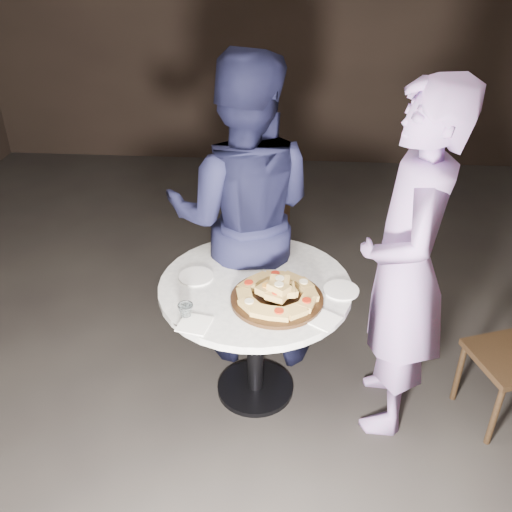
{
  "coord_description": "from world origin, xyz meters",
  "views": [
    {
      "loc": [
        0.1,
        -2.17,
        2.31
      ],
      "look_at": [
        -0.07,
        0.19,
        0.84
      ],
      "focal_mm": 40.0,
      "sensor_mm": 36.0,
      "label": 1
    }
  ],
  "objects_px": {
    "serving_board": "(277,299)",
    "diner_navy": "(243,215)",
    "focaccia_pile": "(278,292)",
    "chair_far": "(255,235)",
    "table": "(255,305)",
    "water_glass": "(186,311)",
    "diner_teal": "(405,270)"
  },
  "relations": [
    {
      "from": "table",
      "to": "chair_far",
      "type": "bearing_deg",
      "value": 94.25
    },
    {
      "from": "chair_far",
      "to": "diner_navy",
      "type": "xyz_separation_m",
      "value": [
        -0.03,
        -0.5,
        0.41
      ]
    },
    {
      "from": "diner_teal",
      "to": "diner_navy",
      "type": "bearing_deg",
      "value": -117.24
    },
    {
      "from": "water_glass",
      "to": "diner_navy",
      "type": "height_order",
      "value": "diner_navy"
    },
    {
      "from": "water_glass",
      "to": "chair_far",
      "type": "distance_m",
      "value": 1.25
    },
    {
      "from": "table",
      "to": "serving_board",
      "type": "distance_m",
      "value": 0.23
    },
    {
      "from": "serving_board",
      "to": "diner_navy",
      "type": "distance_m",
      "value": 0.6
    },
    {
      "from": "focaccia_pile",
      "to": "water_glass",
      "type": "distance_m",
      "value": 0.44
    },
    {
      "from": "water_glass",
      "to": "chair_far",
      "type": "xyz_separation_m",
      "value": [
        0.22,
        1.2,
        -0.28
      ]
    },
    {
      "from": "focaccia_pile",
      "to": "water_glass",
      "type": "height_order",
      "value": "focaccia_pile"
    },
    {
      "from": "focaccia_pile",
      "to": "table",
      "type": "bearing_deg",
      "value": 130.79
    },
    {
      "from": "serving_board",
      "to": "focaccia_pile",
      "type": "bearing_deg",
      "value": -11.65
    },
    {
      "from": "table",
      "to": "focaccia_pile",
      "type": "height_order",
      "value": "focaccia_pile"
    },
    {
      "from": "water_glass",
      "to": "chair_far",
      "type": "bearing_deg",
      "value": 79.37
    },
    {
      "from": "table",
      "to": "chair_far",
      "type": "distance_m",
      "value": 0.93
    },
    {
      "from": "diner_navy",
      "to": "water_glass",
      "type": "bearing_deg",
      "value": 74.7
    },
    {
      "from": "serving_board",
      "to": "diner_navy",
      "type": "height_order",
      "value": "diner_navy"
    },
    {
      "from": "table",
      "to": "diner_teal",
      "type": "bearing_deg",
      "value": -6.69
    },
    {
      "from": "serving_board",
      "to": "table",
      "type": "bearing_deg",
      "value": 130.04
    },
    {
      "from": "serving_board",
      "to": "focaccia_pile",
      "type": "height_order",
      "value": "focaccia_pile"
    },
    {
      "from": "chair_far",
      "to": "serving_board",
      "type": "bearing_deg",
      "value": 79.92
    },
    {
      "from": "focaccia_pile",
      "to": "diner_teal",
      "type": "relative_size",
      "value": 0.22
    },
    {
      "from": "focaccia_pile",
      "to": "chair_far",
      "type": "height_order",
      "value": "focaccia_pile"
    },
    {
      "from": "focaccia_pile",
      "to": "diner_teal",
      "type": "distance_m",
      "value": 0.59
    },
    {
      "from": "diner_teal",
      "to": "water_glass",
      "type": "bearing_deg",
      "value": -73.75
    },
    {
      "from": "water_glass",
      "to": "chair_far",
      "type": "height_order",
      "value": "chair_far"
    },
    {
      "from": "serving_board",
      "to": "diner_teal",
      "type": "distance_m",
      "value": 0.61
    },
    {
      "from": "focaccia_pile",
      "to": "water_glass",
      "type": "bearing_deg",
      "value": -159.98
    },
    {
      "from": "serving_board",
      "to": "diner_teal",
      "type": "relative_size",
      "value": 0.25
    },
    {
      "from": "focaccia_pile",
      "to": "water_glass",
      "type": "xyz_separation_m",
      "value": [
        -0.41,
        -0.15,
        -0.02
      ]
    },
    {
      "from": "focaccia_pile",
      "to": "diner_navy",
      "type": "relative_size",
      "value": 0.22
    },
    {
      "from": "table",
      "to": "serving_board",
      "type": "height_order",
      "value": "serving_board"
    }
  ]
}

